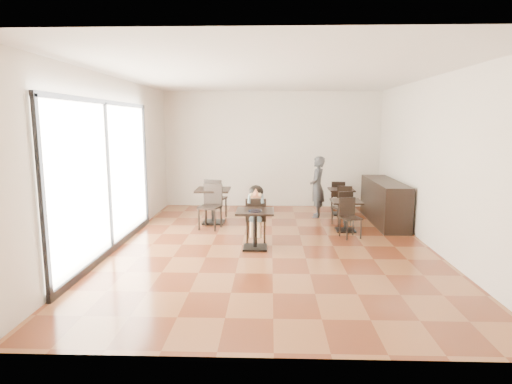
{
  "coord_description": "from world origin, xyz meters",
  "views": [
    {
      "loc": [
        -0.05,
        -7.99,
        2.35
      ],
      "look_at": [
        -0.32,
        0.28,
        1.0
      ],
      "focal_mm": 30.0,
      "sensor_mm": 36.0,
      "label": 1
    }
  ],
  "objects_px": {
    "adult_patron": "(317,187)",
    "chair_back_b": "(345,203)",
    "cafe_table_left": "(213,206)",
    "chair_mid_a": "(342,208)",
    "chair_left_b": "(210,207)",
    "chair_mid_b": "(351,218)",
    "chair_left_a": "(216,198)",
    "child": "(256,213)",
    "cafe_table_back": "(341,202)",
    "chair_back_a": "(338,196)",
    "cafe_table_mid": "(346,216)",
    "child_table": "(255,230)",
    "child_chair": "(256,219)"
  },
  "relations": [
    {
      "from": "child",
      "to": "child_table",
      "type": "bearing_deg",
      "value": -90.0
    },
    {
      "from": "child_chair",
      "to": "child",
      "type": "bearing_deg",
      "value": 0.0
    },
    {
      "from": "child_table",
      "to": "child_chair",
      "type": "xyz_separation_m",
      "value": [
        0.0,
        0.55,
        0.07
      ]
    },
    {
      "from": "chair_back_a",
      "to": "cafe_table_mid",
      "type": "bearing_deg",
      "value": 91.67
    },
    {
      "from": "chair_left_a",
      "to": "chair_left_b",
      "type": "relative_size",
      "value": 1.0
    },
    {
      "from": "child_table",
      "to": "adult_patron",
      "type": "xyz_separation_m",
      "value": [
        1.45,
        2.81,
        0.39
      ]
    },
    {
      "from": "chair_mid_b",
      "to": "chair_back_a",
      "type": "height_order",
      "value": "chair_mid_b"
    },
    {
      "from": "child_table",
      "to": "chair_back_b",
      "type": "distance_m",
      "value": 3.31
    },
    {
      "from": "cafe_table_back",
      "to": "chair_mid_b",
      "type": "distance_m",
      "value": 2.27
    },
    {
      "from": "chair_left_a",
      "to": "chair_left_b",
      "type": "bearing_deg",
      "value": 104.43
    },
    {
      "from": "chair_mid_b",
      "to": "adult_patron",
      "type": "bearing_deg",
      "value": 84.57
    },
    {
      "from": "adult_patron",
      "to": "cafe_table_mid",
      "type": "distance_m",
      "value": 1.55
    },
    {
      "from": "child_chair",
      "to": "chair_back_b",
      "type": "relative_size",
      "value": 1.11
    },
    {
      "from": "cafe_table_mid",
      "to": "chair_back_b",
      "type": "relative_size",
      "value": 0.85
    },
    {
      "from": "cafe_table_left",
      "to": "chair_mid_a",
      "type": "height_order",
      "value": "cafe_table_left"
    },
    {
      "from": "cafe_table_mid",
      "to": "chair_mid_b",
      "type": "bearing_deg",
      "value": -90.0
    },
    {
      "from": "adult_patron",
      "to": "chair_mid_b",
      "type": "height_order",
      "value": "adult_patron"
    },
    {
      "from": "cafe_table_mid",
      "to": "chair_left_a",
      "type": "xyz_separation_m",
      "value": [
        -2.99,
        1.2,
        0.15
      ]
    },
    {
      "from": "child_chair",
      "to": "chair_back_a",
      "type": "distance_m",
      "value": 3.75
    },
    {
      "from": "child_table",
      "to": "chair_left_a",
      "type": "bearing_deg",
      "value": 112.19
    },
    {
      "from": "adult_patron",
      "to": "chair_back_a",
      "type": "xyz_separation_m",
      "value": [
        0.65,
        0.85,
        -0.36
      ]
    },
    {
      "from": "cafe_table_left",
      "to": "child_chair",
      "type": "bearing_deg",
      "value": -54.7
    },
    {
      "from": "chair_left_a",
      "to": "adult_patron",
      "type": "bearing_deg",
      "value": -160.75
    },
    {
      "from": "cafe_table_mid",
      "to": "adult_patron",
      "type": "bearing_deg",
      "value": 108.63
    },
    {
      "from": "chair_mid_b",
      "to": "chair_back_a",
      "type": "relative_size",
      "value": 1.02
    },
    {
      "from": "cafe_table_back",
      "to": "chair_back_a",
      "type": "bearing_deg",
      "value": 90.0
    },
    {
      "from": "child_chair",
      "to": "child",
      "type": "distance_m",
      "value": 0.11
    },
    {
      "from": "child_table",
      "to": "cafe_table_mid",
      "type": "distance_m",
      "value": 2.38
    },
    {
      "from": "chair_mid_a",
      "to": "chair_back_a",
      "type": "xyz_separation_m",
      "value": [
        0.17,
        1.72,
        -0.01
      ]
    },
    {
      "from": "child",
      "to": "chair_back_a",
      "type": "distance_m",
      "value": 3.75
    },
    {
      "from": "child_chair",
      "to": "chair_left_a",
      "type": "height_order",
      "value": "chair_left_a"
    },
    {
      "from": "child",
      "to": "cafe_table_back",
      "type": "distance_m",
      "value": 3.32
    },
    {
      "from": "cafe_table_back",
      "to": "chair_back_a",
      "type": "xyz_separation_m",
      "value": [
        0.0,
        0.55,
        0.07
      ]
    },
    {
      "from": "child",
      "to": "chair_back_b",
      "type": "xyz_separation_m",
      "value": [
        2.1,
        2.01,
        -0.16
      ]
    },
    {
      "from": "cafe_table_back",
      "to": "cafe_table_mid",
      "type": "bearing_deg",
      "value": -95.76
    },
    {
      "from": "cafe_table_mid",
      "to": "chair_back_a",
      "type": "distance_m",
      "value": 2.27
    },
    {
      "from": "chair_mid_a",
      "to": "chair_left_a",
      "type": "bearing_deg",
      "value": -31.4
    },
    {
      "from": "chair_back_a",
      "to": "child_chair",
      "type": "bearing_deg",
      "value": 61.92
    },
    {
      "from": "adult_patron",
      "to": "chair_mid_b",
      "type": "bearing_deg",
      "value": 19.69
    },
    {
      "from": "chair_left_a",
      "to": "chair_back_b",
      "type": "xyz_separation_m",
      "value": [
        3.16,
        -0.04,
        -0.09
      ]
    },
    {
      "from": "chair_mid_b",
      "to": "cafe_table_back",
      "type": "bearing_deg",
      "value": 66.56
    },
    {
      "from": "child",
      "to": "chair_back_a",
      "type": "xyz_separation_m",
      "value": [
        2.1,
        3.11,
        -0.16
      ]
    },
    {
      "from": "chair_mid_b",
      "to": "chair_back_a",
      "type": "distance_m",
      "value": 2.82
    },
    {
      "from": "cafe_table_back",
      "to": "chair_back_b",
      "type": "height_order",
      "value": "chair_back_b"
    },
    {
      "from": "adult_patron",
      "to": "chair_back_b",
      "type": "xyz_separation_m",
      "value": [
        0.65,
        -0.25,
        -0.36
      ]
    },
    {
      "from": "cafe_table_left",
      "to": "child",
      "type": "bearing_deg",
      "value": -54.7
    },
    {
      "from": "cafe_table_left",
      "to": "chair_left_b",
      "type": "distance_m",
      "value": 0.56
    },
    {
      "from": "child_table",
      "to": "chair_back_a",
      "type": "height_order",
      "value": "chair_back_a"
    },
    {
      "from": "child",
      "to": "chair_mid_a",
      "type": "bearing_deg",
      "value": 35.76
    },
    {
      "from": "child",
      "to": "chair_mid_b",
      "type": "height_order",
      "value": "child"
    }
  ]
}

